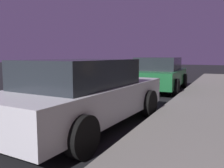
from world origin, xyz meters
TOP-DOWN VIEW (x-y plane):
  - car_silver at (2.85, 3.02)m, footprint 2.19×4.57m
  - car_green at (2.85, 9.00)m, footprint 2.21×4.23m

SIDE VIEW (x-z plane):
  - car_green at x=2.85m, z-range 0.00..1.43m
  - car_silver at x=2.85m, z-range 0.01..1.44m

